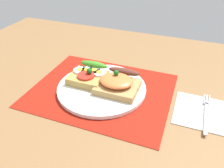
{
  "coord_description": "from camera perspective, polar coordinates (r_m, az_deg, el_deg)",
  "views": [
    {
      "loc": [
        20.33,
        -45.75,
        36.21
      ],
      "look_at": [
        3.0,
        0.0,
        2.82
      ],
      "focal_mm": 35.97,
      "sensor_mm": 36.0,
      "label": 1
    }
  ],
  "objects": [
    {
      "name": "fork",
      "position": [
        0.58,
        22.85,
        -6.46
      ],
      "size": [
        1.62,
        14.96,
        0.32
      ],
      "color": "#B7B7BC",
      "rests_on": "napkin"
    },
    {
      "name": "napkin",
      "position": [
        0.58,
        22.09,
        -6.72
      ],
      "size": [
        13.23,
        12.69,
        0.6
      ],
      "primitive_type": "cube",
      "color": "white",
      "rests_on": "ground_plane"
    },
    {
      "name": "placemat",
      "position": [
        0.62,
        -2.61,
        -1.49
      ],
      "size": [
        37.34,
        30.0,
        0.3
      ],
      "primitive_type": "cube",
      "color": "maroon",
      "rests_on": "ground_plane"
    },
    {
      "name": "sandwich_salmon",
      "position": [
        0.59,
        1.55,
        0.39
      ],
      "size": [
        10.76,
        10.61,
        5.32
      ],
      "color": "tan",
      "rests_on": "plate"
    },
    {
      "name": "plate",
      "position": [
        0.61,
        -2.62,
        -0.99
      ],
      "size": [
        24.07,
        24.07,
        1.02
      ],
      "primitive_type": "cylinder",
      "color": "white",
      "rests_on": "placemat"
    },
    {
      "name": "sandwich_egg_tomato",
      "position": [
        0.63,
        -5.95,
        2.23
      ],
      "size": [
        9.62,
        9.71,
        4.34
      ],
      "color": "#AF8E47",
      "rests_on": "plate"
    },
    {
      "name": "ground_plane",
      "position": [
        0.63,
        -2.57,
        -2.79
      ],
      "size": [
        120.0,
        90.0,
        3.2
      ],
      "primitive_type": "cube",
      "color": "brown"
    }
  ]
}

